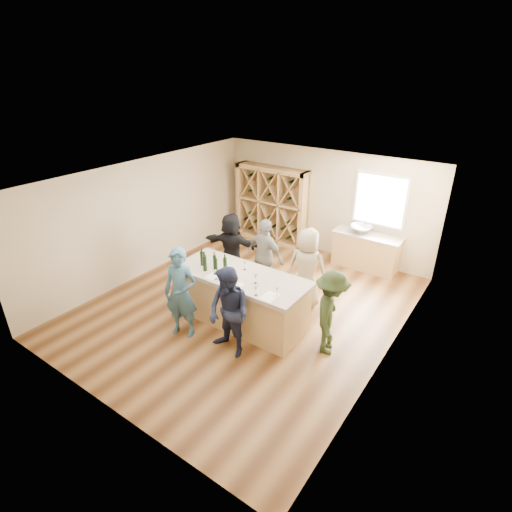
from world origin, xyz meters
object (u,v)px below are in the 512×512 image
Objects in this scene: wine_bottle_d at (216,267)px; person_far_left at (232,246)px; tasting_counter_base at (241,300)px; wine_bottle_e at (225,265)px; sink at (361,229)px; wine_bottle_b at (205,263)px; wine_bottle_c at (215,261)px; wine_rack at (272,205)px; wine_bottle_a at (202,258)px; person_near_right at (229,313)px; person_far_mid at (265,256)px; person_server at (331,313)px; person_near_left at (181,293)px; person_far_right at (307,268)px.

person_far_left is at bearing 118.87° from wine_bottle_d.
wine_bottle_e is (-0.30, -0.10, 0.73)m from tasting_counter_base.
person_far_left is (-2.25, -2.36, -0.19)m from sink.
wine_bottle_d reaches higher than wine_bottle_b.
tasting_counter_base is 9.78× the size of wine_bottle_c.
wine_bottle_a is (0.87, -3.92, 0.13)m from wine_rack.
person_near_right is (2.16, -4.68, -0.25)m from wine_rack.
wine_bottle_b is at bearing 84.95° from person_far_mid.
wine_bottle_b is 0.20× the size of person_server.
sink is at bearing 64.57° from wine_bottle_a.
person_server reaches higher than tasting_counter_base.
wine_bottle_b reaches higher than wine_bottle_a.
person_server reaches higher than wine_bottle_a.
person_far_mid is at bearing 68.24° from wine_bottle_a.
wine_bottle_b is 2.58m from person_server.
tasting_counter_base is at bearing 36.75° from person_near_left.
wine_bottle_e is 0.18× the size of person_far_mid.
person_far_mid is (0.38, 2.26, -0.03)m from person_near_left.
wine_bottle_b is 0.19× the size of person_near_right.
wine_bottle_a is at bearing 32.71° from person_far_right.
person_far_left is at bearing 135.56° from person_near_right.
wine_bottle_a is 1.58m from person_far_mid.
sink is 2.41m from person_far_right.
person_far_mid reaches higher than wine_bottle_d.
sink is 0.21× the size of tasting_counter_base.
wine_rack reaches higher than person_far_right.
wine_bottle_b is (-0.66, -0.28, 0.74)m from tasting_counter_base.
person_far_left reaches higher than wine_bottle_e.
person_server is at bearing 5.60° from wine_bottle_c.
wine_rack is at bearing 23.35° from person_server.
tasting_counter_base is 8.79× the size of wine_bottle_a.
person_server is at bearing 146.24° from person_far_left.
wine_bottle_c is at bearing 85.72° from person_far_mid.
person_near_right is (1.08, -0.62, -0.39)m from wine_bottle_b.
wine_bottle_e is at bearing 3.02° from wine_bottle_a.
person_far_mid is at bearing 163.44° from person_far_left.
sink is 0.31× the size of person_far_right.
person_near_left is 1.12× the size of person_server.
person_near_right is at bearing 105.58° from person_server.
sink reaches higher than tasting_counter_base.
person_server is (2.70, 0.30, -0.42)m from wine_bottle_a.
tasting_counter_base is at bearing 110.90° from person_far_mid.
person_far_mid is at bearing 77.73° from wine_bottle_c.
person_far_right is 2.04m from person_far_left.
person_far_left is at bearing 116.15° from wine_bottle_c.
wine_bottle_b is 2.16m from person_far_right.
person_near_right is 2.30m from person_far_mid.
person_near_right is at bearing -65.01° from tasting_counter_base.
person_far_right is at bearing -171.00° from person_far_mid.
wine_bottle_c is 1.44m from person_far_mid.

